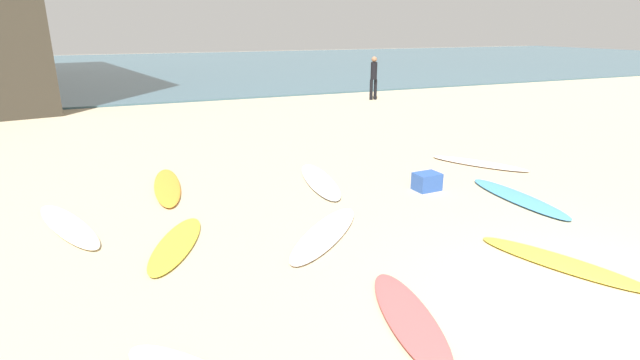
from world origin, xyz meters
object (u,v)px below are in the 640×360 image
Objects in this scene: surfboard_7 at (409,318)px; surfboard_6 at (325,233)px; surfboard_3 at (320,181)px; surfboard_8 at (560,262)px; surfboard_4 at (167,186)px; surfboard_2 at (479,163)px; surfboard_0 at (176,244)px; surfboard_5 at (518,198)px; beach_cooler at (427,182)px; beachgoer_near at (374,76)px; surfboard_1 at (68,225)px.

surfboard_6 is at bearing -78.41° from surfboard_7.
surfboard_3 reaches higher than surfboard_8.
surfboard_4 reaches higher than surfboard_8.
surfboard_8 is at bearing -150.15° from surfboard_2.
surfboard_3 reaches higher than surfboard_7.
surfboard_7 is at bearing -31.15° from surfboard_0.
surfboard_5 is 1.04× the size of surfboard_6.
surfboard_7 reaches higher than surfboard_0.
surfboard_6 is at bearing -61.26° from surfboard_8.
surfboard_6 is (2.01, -3.32, -0.01)m from surfboard_4.
beach_cooler is at bearing 68.89° from surfboard_6.
surfboard_4 reaches higher than surfboard_7.
surfboard_8 is (1.63, -4.59, -0.01)m from surfboard_3.
surfboard_6 is (2.19, -0.52, 0.00)m from surfboard_0.
surfboard_0 is 0.79× the size of surfboard_4.
surfboard_6 is 14.71m from beachgoer_near.
surfboard_5 is at bearing -24.48° from surfboard_4.
surfboard_1 is 0.98× the size of surfboard_3.
surfboard_4 reaches higher than surfboard_6.
beach_cooler is (2.79, 3.64, 0.14)m from surfboard_7.
surfboard_3 is 1.00× the size of surfboard_4.
surfboard_6 is 1.03× the size of surfboard_8.
beachgoer_near reaches higher than surfboard_6.
surfboard_5 is 4.84× the size of beach_cooler.
surfboard_6 is at bearing 78.09° from surfboard_3.
surfboard_1 reaches higher than surfboard_8.
surfboard_1 and surfboard_2 have the same top height.
surfboard_2 is (7.11, 1.70, 0.01)m from surfboard_0.
surfboard_8 is (2.64, 0.30, -0.01)m from surfboard_7.
beachgoer_near is (9.80, 9.12, 1.01)m from surfboard_4.
beach_cooler is at bearing -19.98° from surfboard_4.
beach_cooler reaches higher than surfboard_4.
surfboard_4 reaches higher than surfboard_5.
surfboard_8 is at bearing -6.11° from surfboard_0.
beachgoer_near reaches higher than surfboard_0.
surfboard_4 is 1.09× the size of surfboard_6.
surfboard_2 is 2.42m from beach_cooler.
surfboard_5 reaches higher than surfboard_7.
beachgoer_near is at bearing -158.18° from surfboard_1.
surfboard_0 is at bearing -41.44° from surfboard_7.
surfboard_5 is (6.01, -3.26, -0.00)m from surfboard_4.
beachgoer_near is (6.82, 9.98, 1.01)m from surfboard_3.
beachgoer_near is at bearing 103.07° from surfboard_6.
surfboard_5 is 4.75m from surfboard_7.
beach_cooler is (6.45, -0.71, 0.13)m from surfboard_1.
surfboard_6 reaches higher than surfboard_8.
surfboard_0 is at bearing -172.10° from beach_cooler.
surfboard_4 is (1.70, 1.41, 0.00)m from surfboard_1.
surfboard_8 is (-1.41, -2.19, -0.01)m from surfboard_5.
surfboard_2 is 6.82m from surfboard_7.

